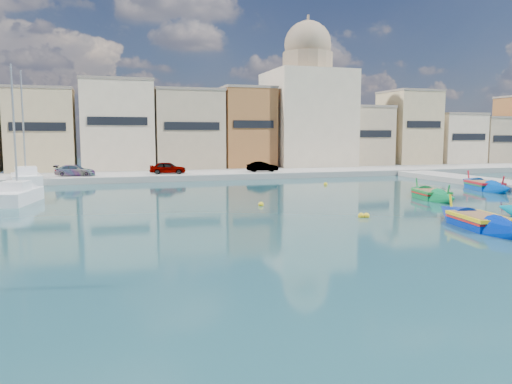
{
  "coord_description": "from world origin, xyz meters",
  "views": [
    {
      "loc": [
        -15.61,
        -20.57,
        4.64
      ],
      "look_at": [
        -7.42,
        6.0,
        1.4
      ],
      "focal_mm": 35.0,
      "sensor_mm": 36.0,
      "label": 1
    }
  ],
  "objects": [
    {
      "name": "ground",
      "position": [
        0.0,
        0.0,
        0.0
      ],
      "size": [
        160.0,
        160.0,
        0.0
      ],
      "primitive_type": "plane",
      "color": "#153741",
      "rests_on": "ground"
    },
    {
      "name": "north_quay",
      "position": [
        0.0,
        32.0,
        0.3
      ],
      "size": [
        80.0,
        8.0,
        0.6
      ],
      "primitive_type": "cube",
      "color": "gray",
      "rests_on": "ground"
    },
    {
      "name": "north_townhouses",
      "position": [
        6.68,
        39.36,
        5.0
      ],
      "size": [
        83.2,
        7.87,
        10.19
      ],
      "color": "tan",
      "rests_on": "ground"
    },
    {
      "name": "church_block",
      "position": [
        10.0,
        40.0,
        8.41
      ],
      "size": [
        10.0,
        10.0,
        19.1
      ],
      "color": "beige",
      "rests_on": "ground"
    },
    {
      "name": "parked_cars",
      "position": [
        -10.05,
        30.5,
        1.17
      ],
      "size": [
        22.68,
        2.27,
        1.23
      ],
      "color": "#4C1919",
      "rests_on": "north_quay"
    },
    {
      "name": "luzzu_cyan_mid",
      "position": [
        15.0,
        13.58,
        0.26
      ],
      "size": [
        4.03,
        8.47,
        2.44
      ],
      "color": "#0040AC",
      "rests_on": "ground"
    },
    {
      "name": "luzzu_green",
      "position": [
        6.96,
        9.75,
        0.24
      ],
      "size": [
        3.06,
        7.19,
        2.2
      ],
      "color": "#0B783C",
      "rests_on": "ground"
    },
    {
      "name": "luzzu_blue_south",
      "position": [
        2.23,
        -0.5,
        0.24
      ],
      "size": [
        3.22,
        8.27,
        2.33
      ],
      "color": "#00239E",
      "rests_on": "ground"
    },
    {
      "name": "yacht_north",
      "position": [
        -22.65,
        30.78,
        0.44
      ],
      "size": [
        3.86,
        8.66,
        11.17
      ],
      "color": "white",
      "rests_on": "ground"
    },
    {
      "name": "yacht_midnorth",
      "position": [
        -20.95,
        17.4,
        0.4
      ],
      "size": [
        3.51,
        7.33,
        10.0
      ],
      "color": "white",
      "rests_on": "ground"
    },
    {
      "name": "mooring_buoys",
      "position": [
        2.37,
        6.33,
        0.08
      ],
      "size": [
        21.68,
        26.43,
        0.36
      ],
      "color": "yellow",
      "rests_on": "ground"
    }
  ]
}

